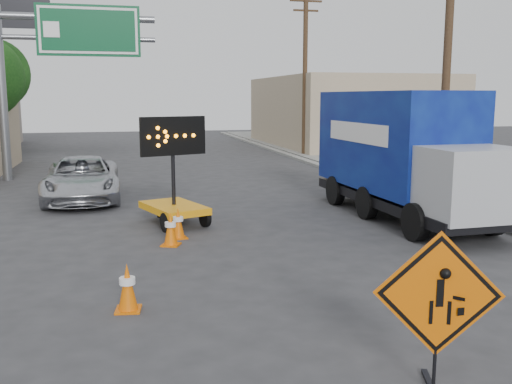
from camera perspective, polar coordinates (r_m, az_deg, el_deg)
name	(u,v)px	position (r m, az deg, el deg)	size (l,w,h in m)	color
ground	(304,363)	(7.51, 4.80, -16.67)	(100.00, 100.00, 0.00)	#2D2D30
curb_right	(355,177)	(23.57, 9.89, 1.45)	(0.40, 60.00, 0.12)	gray
sidewalk_right	(406,175)	(24.57, 14.81, 1.63)	(4.00, 60.00, 0.15)	gray
building_right_far	(346,112)	(39.43, 9.03, 7.93)	(10.00, 14.00, 4.60)	tan
highway_gantry	(55,52)	(24.50, -19.48, 13.11)	(6.18, 0.38, 6.90)	slate
utility_pole_near	(447,52)	(19.33, 18.60, 13.11)	(1.80, 0.26, 9.00)	#422F1C
utility_pole_far	(305,71)	(32.07, 4.92, 11.94)	(1.80, 0.26, 9.00)	#422F1C
construction_sign	(437,310)	(6.71, 17.69, -11.17)	(1.36, 0.97, 1.88)	black
arrow_board	(174,201)	(14.99, -8.21, -0.87)	(1.77, 2.25, 2.81)	orange
pickup_truck	(82,179)	(19.20, -17.01, 1.27)	(2.31, 5.01, 1.39)	#B8BAC0
box_truck	(403,161)	(16.14, 14.46, 3.01)	(2.49, 7.33, 3.45)	black
cone_a	(127,287)	(9.21, -12.73, -9.26)	(0.44, 0.44, 0.76)	#D75B04
cone_b	(170,229)	(12.94, -8.55, -3.66)	(0.51, 0.51, 0.77)	#D75B04
cone_c	(178,223)	(13.56, -7.79, -3.09)	(0.44, 0.44, 0.74)	#D75B04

